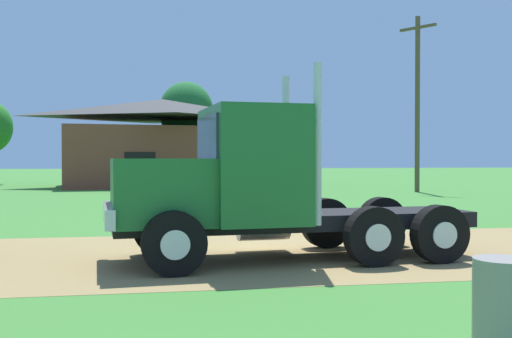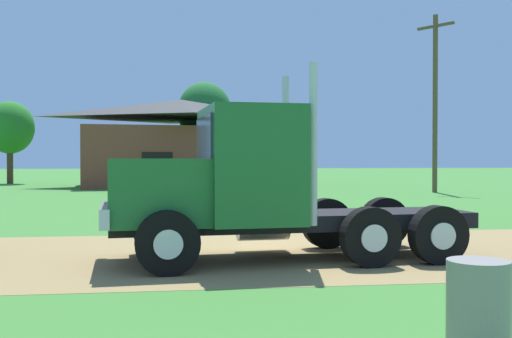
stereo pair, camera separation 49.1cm
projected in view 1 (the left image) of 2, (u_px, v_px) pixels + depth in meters
The scene contains 7 objects.
ground_plane at pixel (269, 253), 11.62m from camera, with size 200.00×200.00×0.00m, color #3E7E31.
dirt_track at pixel (269, 253), 11.62m from camera, with size 120.00×6.16×0.01m, color #987D4C.
truck_foreground_white at pixel (247, 190), 10.80m from camera, with size 6.78×3.00×3.42m.
steel_barrel at pixel (504, 308), 5.52m from camera, with size 0.56×0.56×0.91m, color gray.
shed_building at pixel (163, 144), 40.02m from camera, with size 14.05×9.67×5.73m.
utility_pole_near at pixel (417, 100), 32.85m from camera, with size 1.32×1.92×9.49m.
tree_mid at pixel (186, 112), 43.37m from camera, with size 3.87×3.87×7.30m.
Camera 1 is at (-2.23, -11.38, 1.82)m, focal length 42.63 mm.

